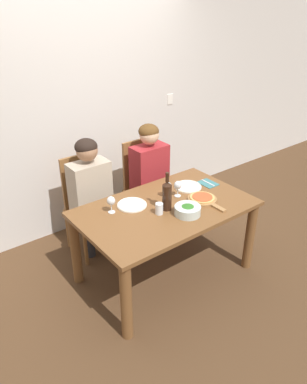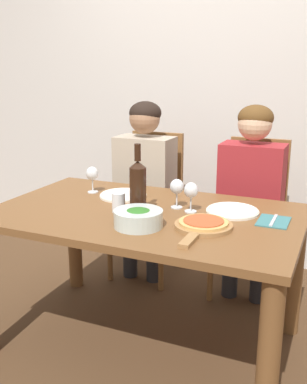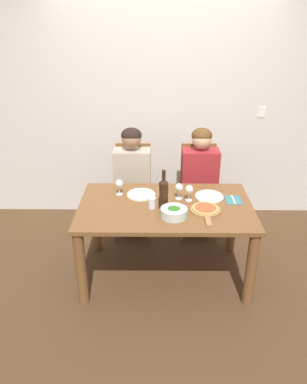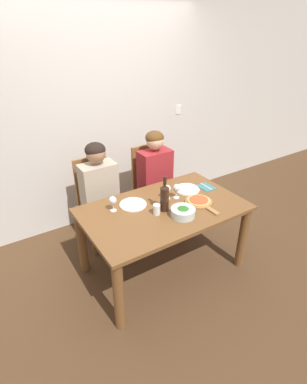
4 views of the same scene
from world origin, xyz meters
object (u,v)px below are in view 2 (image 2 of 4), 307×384
at_px(chair_left, 151,201).
at_px(wine_glass_left, 92,175).
at_px(chair_right, 253,214).
at_px(dinner_plate_left, 123,195).
at_px(person_man, 251,186).
at_px(dinner_plate_right, 232,211).
at_px(water_tumbler, 119,203).
at_px(broccoli_bowl, 138,218).
at_px(pizza_on_board, 203,225).
at_px(wine_glass_centre, 177,188).
at_px(wine_glass_right, 191,192).
at_px(wine_bottle, 138,186).
at_px(fork_on_napkin, 273,221).
at_px(person_woman, 144,175).

relative_size(chair_left, wine_glass_left, 6.54).
xyz_separation_m(chair_right, dinner_plate_left, (-0.60, -0.64, 0.22)).
relative_size(person_man, dinner_plate_right, 4.66).
height_order(person_man, water_tumbler, person_man).
height_order(broccoli_bowl, water_tumbler, water_tumbler).
xyz_separation_m(pizza_on_board, water_tumbler, (-0.45, 0.06, 0.03)).
bearing_deg(wine_glass_centre, wine_glass_right, -22.49).
xyz_separation_m(dinner_plate_left, dinner_plate_right, (0.62, -0.04, 0.00)).
height_order(wine_bottle, water_tumbler, wine_bottle).
bearing_deg(fork_on_napkin, person_woman, 146.79).
bearing_deg(water_tumbler, wine_glass_centre, 36.69).
xyz_separation_m(chair_left, chair_right, (0.71, 0.00, 0.00)).
distance_m(person_woman, wine_glass_left, 0.53).
distance_m(chair_right, dinner_plate_right, 0.71).
bearing_deg(person_man, person_woman, 180.00).
relative_size(pizza_on_board, fork_on_napkin, 2.23).
bearing_deg(wine_glass_left, broccoli_bowl, -40.43).
bearing_deg(person_man, dinner_plate_right, -87.38).
relative_size(chair_left, wine_glass_right, 6.54).
height_order(wine_bottle, pizza_on_board, wine_bottle).
relative_size(person_woman, fork_on_napkin, 6.74).
distance_m(dinner_plate_left, water_tumbler, 0.27).
relative_size(person_man, wine_glass_right, 8.04).
bearing_deg(dinner_plate_right, chair_right, 92.16).
xyz_separation_m(chair_left, broccoli_bowl, (0.40, -1.05, 0.25)).
bearing_deg(chair_right, fork_on_napkin, -72.40).
height_order(chair_right, dinner_plate_right, chair_right).
relative_size(dinner_plate_right, pizza_on_board, 0.65).
relative_size(dinner_plate_right, fork_on_napkin, 1.45).
bearing_deg(water_tumbler, wine_glass_right, 23.44).
xyz_separation_m(person_man, wine_glass_centre, (-0.25, -0.60, 0.11)).
height_order(pizza_on_board, wine_glass_right, wine_glass_right).
bearing_deg(fork_on_napkin, chair_left, 142.05).
bearing_deg(fork_on_napkin, water_tumbler, -168.10).
bearing_deg(wine_glass_left, chair_right, 38.29).
relative_size(chair_left, person_woman, 0.81).
bearing_deg(person_man, pizza_on_board, -92.77).
bearing_deg(wine_bottle, broccoli_bowl, -64.13).
bearing_deg(wine_glass_right, chair_left, 126.04).
distance_m(chair_left, dinner_plate_left, 0.69).
bearing_deg(pizza_on_board, water_tumbler, 172.57).
bearing_deg(wine_glass_right, pizza_on_board, -57.78).
bearing_deg(chair_left, fork_on_napkin, -37.95).
distance_m(chair_left, person_woman, 0.24).
xyz_separation_m(person_man, wine_bottle, (-0.40, -0.75, 0.14)).
distance_m(person_woman, wine_glass_right, 0.84).
relative_size(chair_right, wine_glass_centre, 6.54).
bearing_deg(broccoli_bowl, wine_bottle, 115.87).
height_order(chair_right, wine_bottle, wine_bottle).
relative_size(person_woman, pizza_on_board, 3.03).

